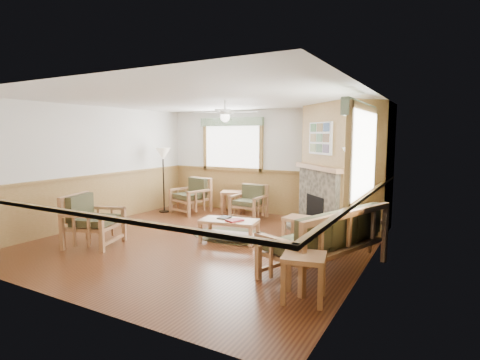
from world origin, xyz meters
The scene contains 24 objects.
floor centered at (0.00, 0.00, -0.01)m, with size 6.00×6.00×0.01m, color #562C17.
ceiling centered at (0.00, 0.00, 2.70)m, with size 6.00×6.00×0.01m, color white.
wall_back centered at (0.00, 3.00, 1.35)m, with size 6.00×0.02×2.70m, color white.
wall_front centered at (0.00, -3.00, 1.35)m, with size 6.00×0.02×2.70m, color white.
wall_left centered at (-3.00, 0.00, 1.35)m, with size 0.02×6.00×2.70m, color white.
wall_right centered at (3.00, 0.00, 1.35)m, with size 0.02×6.00×2.70m, color white.
wainscot centered at (0.00, 0.00, 0.55)m, with size 6.00×6.00×1.10m, color olive, non-canonical shape.
fireplace centered at (2.05, 2.05, 1.35)m, with size 2.20×2.20×2.70m, color olive, non-canonical shape.
window_back centered at (-1.10, 2.96, 2.53)m, with size 1.90×0.16×1.50m, color white, non-canonical shape.
window_right centered at (2.96, -0.20, 2.53)m, with size 0.16×1.90×1.50m, color white, non-canonical shape.
ceiling_fan centered at (0.30, 0.30, 2.66)m, with size 1.24×1.24×0.36m, color white, non-canonical shape.
sofa centered at (2.48, -0.37, 0.49)m, with size 0.87×2.13×0.98m, color #A8774E, non-canonical shape.
armchair_back_left centered at (-1.86, 2.08, 0.46)m, with size 0.82×0.82×0.92m, color #A8774E, non-canonical shape.
armchair_back_right centered at (-0.21, 2.23, 0.41)m, with size 0.73×0.73×0.82m, color #A8774E, non-canonical shape.
armchair_left centered at (-1.65, -1.20, 0.48)m, with size 0.85×0.85×0.95m, color #A8774E, non-canonical shape.
coffee_table centered at (0.43, 0.22, 0.22)m, with size 1.09×0.54×0.43m, color #A8774E, non-canonical shape.
end_table_chairs centered at (-0.89, 2.55, 0.29)m, with size 0.52×0.50×0.58m, color #A8774E, non-canonical shape.
end_table_sofa centered at (2.55, -1.53, 0.29)m, with size 0.52×0.50×0.58m, color #A8774E, non-canonical shape.
footstool centered at (1.51, 1.08, 0.22)m, with size 0.51×0.51×0.44m, color #A8774E, non-canonical shape.
braided_rug centered at (0.26, 0.63, 0.01)m, with size 1.77×1.77×0.01m, color #4B482F.
floor_lamp_left centered at (-2.55, 1.82, 0.86)m, with size 0.39×0.39×1.73m, color black, non-canonical shape.
floor_lamp_right centered at (2.55, 1.04, 0.92)m, with size 0.42×0.42×1.83m, color black, non-canonical shape.
book_red centered at (0.58, 0.17, 0.46)m, with size 0.22×0.30×0.03m, color maroon.
book_dark centered at (0.28, 0.29, 0.46)m, with size 0.20×0.27×0.03m, color black.
Camera 1 is at (4.03, -5.81, 2.04)m, focal length 28.00 mm.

